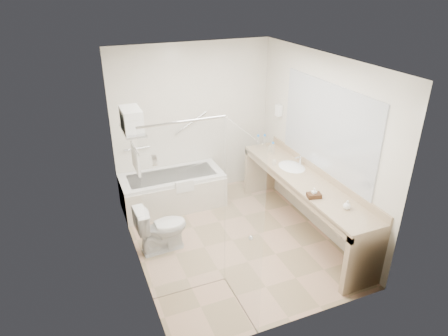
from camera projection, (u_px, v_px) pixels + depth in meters
name	position (u px, v px, depth m)	size (l,w,h in m)	color
floor	(232.00, 240.00, 5.65)	(3.20, 3.20, 0.00)	tan
ceiling	(234.00, 61.00, 4.56)	(2.60, 3.20, 0.10)	silver
wall_back	(193.00, 122.00, 6.43)	(2.60, 0.10, 2.50)	beige
wall_front	(301.00, 225.00, 3.77)	(2.60, 0.10, 2.50)	beige
wall_left	(131.00, 178.00, 4.65)	(0.10, 3.20, 2.50)	beige
wall_right	(318.00, 145.00, 5.55)	(0.10, 3.20, 2.50)	beige
bathtub	(173.00, 190.00, 6.39)	(1.60, 0.73, 0.59)	white
grab_bar_short	(137.00, 149.00, 6.20)	(0.03, 0.03, 0.40)	silver
grab_bar_long	(191.00, 123.00, 6.38)	(0.03, 0.03, 0.60)	silver
shower_enclosure	(213.00, 219.00, 4.20)	(0.96, 0.91, 2.11)	silver
towel_shelf	(132.00, 126.00, 4.77)	(0.24, 0.55, 0.81)	silver
vanity_counter	(304.00, 192.00, 5.59)	(0.55, 2.70, 0.95)	tan
sink	(292.00, 168.00, 5.86)	(0.40, 0.52, 0.14)	white
faucet	(301.00, 160.00, 5.86)	(0.03, 0.03, 0.14)	silver
mirror	(327.00, 128.00, 5.29)	(0.02, 2.00, 1.20)	#AEB3BA
hairdryer_unit	(279.00, 110.00, 6.32)	(0.08, 0.10, 0.18)	white
toilet	(162.00, 228.00, 5.33)	(0.38, 0.69, 0.67)	white
amenity_basket	(314.00, 195.00, 5.02)	(0.17, 0.11, 0.06)	#452B18
soap_bottle_a	(314.00, 195.00, 5.03)	(0.06, 0.12, 0.06)	white
soap_bottle_b	(347.00, 206.00, 4.77)	(0.09, 0.12, 0.09)	white
water_bottle_left	(265.00, 141.00, 6.48)	(0.07, 0.07, 0.22)	silver
water_bottle_mid	(273.00, 149.00, 6.22)	(0.06, 0.06, 0.20)	silver
water_bottle_right	(258.00, 142.00, 6.47)	(0.07, 0.07, 0.21)	silver
drinking_glass_near	(270.00, 149.00, 6.34)	(0.07, 0.07, 0.09)	silver
drinking_glass_far	(274.00, 163.00, 5.87)	(0.07, 0.07, 0.08)	silver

